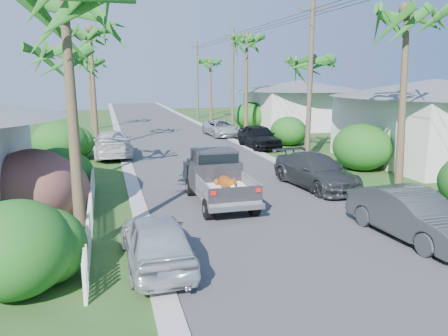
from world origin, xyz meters
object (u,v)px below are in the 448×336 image
object	(u,v)px
palm_l_b	(68,49)
house_right_far	(300,106)
parked_car_lf	(112,144)
house_right_near	(432,124)
utility_pole_c	(233,80)
parked_car_rd	(221,128)
parked_car_ln	(156,240)
palm_r_b	(311,59)
pickup_truck	(216,177)
palm_r_a	(410,11)
palm_r_d	(210,60)
parked_car_rn	(412,215)
utility_pole_b	(310,83)
utility_pole_d	(197,79)
parked_car_rf	(259,137)
palm_l_d	(89,60)
palm_r_c	(247,37)
parked_car_rm	(316,171)
palm_l_c	(90,30)

from	to	relation	value
palm_l_b	house_right_far	bearing A→B (deg)	42.27
parked_car_lf	palm_l_b	world-z (taller)	palm_l_b
house_right_near	utility_pole_c	distance (m)	17.79
parked_car_rd	palm_l_b	xyz separation A→B (m)	(-10.88, -14.19, 5.47)
parked_car_ln	palm_r_b	distance (m)	17.96
pickup_truck	palm_r_a	distance (m)	9.94
parked_car_ln	palm_r_d	size ratio (longest dim) A/B	0.52
parked_car_rn	palm_r_d	bearing A→B (deg)	80.67
palm_l_b	utility_pole_b	xyz separation A→B (m)	(12.40, 1.00, -1.55)
pickup_truck	utility_pole_d	bearing A→B (deg)	79.24
parked_car_rf	palm_r_b	distance (m)	6.95
parked_car_lf	palm_l_d	distance (m)	16.43
palm_r_a	utility_pole_d	bearing A→B (deg)	91.08
palm_r_b	house_right_far	bearing A→B (deg)	66.89
parked_car_rd	palm_l_d	bearing A→B (deg)	140.21
palm_r_a	palm_r_b	bearing A→B (deg)	88.09
palm_l_b	palm_r_a	bearing A→B (deg)	-24.61
palm_r_b	palm_r_c	bearing A→B (deg)	92.08
parked_car_rm	palm_r_b	size ratio (longest dim) A/B	0.71
palm_l_b	palm_r_b	world-z (taller)	palm_l_b
palm_r_d	utility_pole_d	bearing A→B (deg)	106.70
parked_car_rm	utility_pole_c	bearing A→B (deg)	77.33
palm_r_d	palm_l_b	bearing A→B (deg)	-115.41
parked_car_rd	palm_r_c	world-z (taller)	palm_r_c
parked_car_ln	palm_l_d	world-z (taller)	palm_l_d
palm_r_b	parked_car_rm	bearing A→B (deg)	-113.10
palm_l_c	utility_pole_b	world-z (taller)	palm_l_c
palm_r_b	palm_r_d	world-z (taller)	palm_r_d
utility_pole_d	pickup_truck	bearing A→B (deg)	-100.76
utility_pole_c	house_right_far	bearing A→B (deg)	15.12
utility_pole_c	palm_l_b	bearing A→B (deg)	-127.78
house_right_near	utility_pole_c	xyz separation A→B (m)	(-7.40, 16.00, 2.38)
parked_car_rn	house_right_near	distance (m)	14.09
pickup_truck	palm_r_d	bearing A→B (deg)	76.78
utility_pole_b	parked_car_ln	bearing A→B (deg)	-130.98
parked_car_rn	palm_l_c	xyz separation A→B (m)	(-9.60, 20.39, 7.16)
parked_car_ln	parked_car_lf	xyz separation A→B (m)	(-0.76, 16.96, 0.11)
house_right_near	palm_r_a	bearing A→B (deg)	-138.15
palm_r_a	parked_car_rd	bearing A→B (deg)	96.26
parked_car_rn	palm_r_a	world-z (taller)	palm_r_a
utility_pole_c	palm_r_c	bearing A→B (deg)	-73.30
parked_car_ln	palm_r_a	size ratio (longest dim) A/B	0.48
parked_car_rn	palm_l_c	world-z (taller)	palm_l_c
parked_car_lf	palm_r_c	bearing A→B (deg)	-147.70
parked_car_lf	utility_pole_d	world-z (taller)	utility_pole_d
palm_l_b	house_right_near	xyz separation A→B (m)	(19.80, 0.00, -3.93)
parked_car_rn	utility_pole_d	bearing A→B (deg)	82.22
palm_r_a	palm_r_c	size ratio (longest dim) A/B	0.93
utility_pole_c	parked_car_rm	bearing A→B (deg)	-95.49
parked_car_lf	parked_car_rf	bearing A→B (deg)	-176.65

